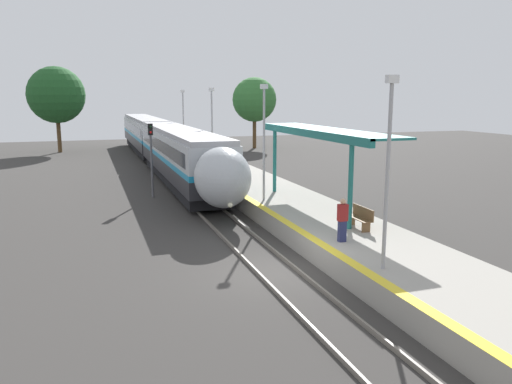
# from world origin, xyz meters

# --- Properties ---
(ground_plane) EXTENTS (120.00, 120.00, 0.00)m
(ground_plane) POSITION_xyz_m (0.00, 0.00, 0.00)
(ground_plane) COLOR #383533
(rail_left) EXTENTS (0.08, 90.00, 0.15)m
(rail_left) POSITION_xyz_m (-0.72, 0.00, 0.07)
(rail_left) COLOR slate
(rail_left) RESTS_ON ground_plane
(rail_right) EXTENTS (0.08, 90.00, 0.15)m
(rail_right) POSITION_xyz_m (0.72, 0.00, 0.07)
(rail_right) COLOR slate
(rail_right) RESTS_ON ground_plane
(train) EXTENTS (2.86, 46.03, 3.94)m
(train) POSITION_xyz_m (0.00, 28.58, 2.25)
(train) COLOR black
(train) RESTS_ON ground_plane
(platform_right) EXTENTS (4.34, 64.00, 0.86)m
(platform_right) POSITION_xyz_m (3.76, 0.00, 0.43)
(platform_right) COLOR #9E998E
(platform_right) RESTS_ON ground_plane
(platform_bench) EXTENTS (0.44, 1.59, 0.89)m
(platform_bench) POSITION_xyz_m (4.25, 1.56, 1.32)
(platform_bench) COLOR brown
(platform_bench) RESTS_ON platform_right
(person_waiting) EXTENTS (0.36, 0.22, 1.63)m
(person_waiting) POSITION_xyz_m (2.63, 0.11, 1.69)
(person_waiting) COLOR navy
(person_waiting) RESTS_ON platform_right
(railway_signal) EXTENTS (0.28, 0.28, 4.54)m
(railway_signal) POSITION_xyz_m (-2.42, 15.14, 2.76)
(railway_signal) COLOR #59595E
(railway_signal) RESTS_ON ground_plane
(lamppost_near) EXTENTS (0.36, 0.20, 5.90)m
(lamppost_near) POSITION_xyz_m (2.43, -2.95, 4.20)
(lamppost_near) COLOR #9E9EA3
(lamppost_near) RESTS_ON platform_right
(lamppost_mid) EXTENTS (0.36, 0.20, 5.90)m
(lamppost_mid) POSITION_xyz_m (2.43, 8.17, 4.20)
(lamppost_mid) COLOR #9E9EA3
(lamppost_mid) RESTS_ON platform_right
(lamppost_far) EXTENTS (0.36, 0.20, 5.90)m
(lamppost_far) POSITION_xyz_m (2.43, 19.28, 4.20)
(lamppost_far) COLOR #9E9EA3
(lamppost_far) RESTS_ON platform_right
(lamppost_farthest) EXTENTS (0.36, 0.20, 5.90)m
(lamppost_farthest) POSITION_xyz_m (2.43, 30.40, 4.20)
(lamppost_farthest) COLOR #9E9EA3
(lamppost_farthest) RESTS_ON platform_right
(station_canopy) EXTENTS (2.02, 11.56, 3.78)m
(station_canopy) POSITION_xyz_m (4.38, 5.95, 4.38)
(station_canopy) COLOR #1E6B66
(station_canopy) RESTS_ON platform_right
(background_tree_left) EXTENTS (6.20, 6.20, 9.45)m
(background_tree_left) POSITION_xyz_m (-9.06, 44.27, 6.33)
(background_tree_left) COLOR brown
(background_tree_left) RESTS_ON ground_plane
(background_tree_right) EXTENTS (5.27, 5.27, 8.45)m
(background_tree_right) POSITION_xyz_m (13.15, 41.75, 5.79)
(background_tree_right) COLOR brown
(background_tree_right) RESTS_ON ground_plane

